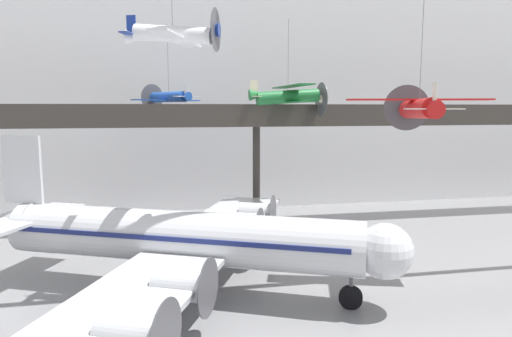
{
  "coord_description": "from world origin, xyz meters",
  "views": [
    {
      "loc": [
        -8.24,
        -14.63,
        10.98
      ],
      "look_at": [
        -3.8,
        8.33,
        7.85
      ],
      "focal_mm": 32.0,
      "sensor_mm": 36.0,
      "label": 1
    }
  ],
  "objects_px": {
    "airliner_silver_main": "(178,238)",
    "suspended_plane_white_twin": "(173,35)",
    "suspended_plane_red_highwing": "(419,108)",
    "suspended_plane_green_biplane": "(288,96)",
    "suspended_plane_blue_trainer": "(169,97)"
  },
  "relations": [
    {
      "from": "suspended_plane_white_twin",
      "to": "suspended_plane_green_biplane",
      "type": "bearing_deg",
      "value": 71.97
    },
    {
      "from": "suspended_plane_blue_trainer",
      "to": "suspended_plane_white_twin",
      "type": "distance_m",
      "value": 17.99
    },
    {
      "from": "suspended_plane_blue_trainer",
      "to": "suspended_plane_green_biplane",
      "type": "height_order",
      "value": "suspended_plane_blue_trainer"
    },
    {
      "from": "suspended_plane_red_highwing",
      "to": "suspended_plane_green_biplane",
      "type": "relative_size",
      "value": 1.07
    },
    {
      "from": "airliner_silver_main",
      "to": "suspended_plane_blue_trainer",
      "type": "bearing_deg",
      "value": 115.15
    },
    {
      "from": "suspended_plane_blue_trainer",
      "to": "suspended_plane_white_twin",
      "type": "bearing_deg",
      "value": 144.27
    },
    {
      "from": "suspended_plane_white_twin",
      "to": "airliner_silver_main",
      "type": "bearing_deg",
      "value": 105.55
    },
    {
      "from": "suspended_plane_red_highwing",
      "to": "suspended_plane_green_biplane",
      "type": "xyz_separation_m",
      "value": [
        -4.44,
        13.73,
        0.99
      ]
    },
    {
      "from": "suspended_plane_white_twin",
      "to": "suspended_plane_green_biplane",
      "type": "distance_m",
      "value": 16.96
    },
    {
      "from": "suspended_plane_white_twin",
      "to": "suspended_plane_green_biplane",
      "type": "xyz_separation_m",
      "value": [
        9.97,
        13.41,
        -2.9
      ]
    },
    {
      "from": "airliner_silver_main",
      "to": "suspended_plane_red_highwing",
      "type": "distance_m",
      "value": 16.32
    },
    {
      "from": "suspended_plane_blue_trainer",
      "to": "suspended_plane_green_biplane",
      "type": "xyz_separation_m",
      "value": [
        10.22,
        -4.34,
        0.03
      ]
    },
    {
      "from": "suspended_plane_blue_trainer",
      "to": "suspended_plane_red_highwing",
      "type": "bearing_deg",
      "value": -177.46
    },
    {
      "from": "airliner_silver_main",
      "to": "suspended_plane_white_twin",
      "type": "relative_size",
      "value": 4.69
    },
    {
      "from": "suspended_plane_white_twin",
      "to": "suspended_plane_red_highwing",
      "type": "xyz_separation_m",
      "value": [
        14.41,
        -0.32,
        -3.88
      ]
    }
  ]
}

